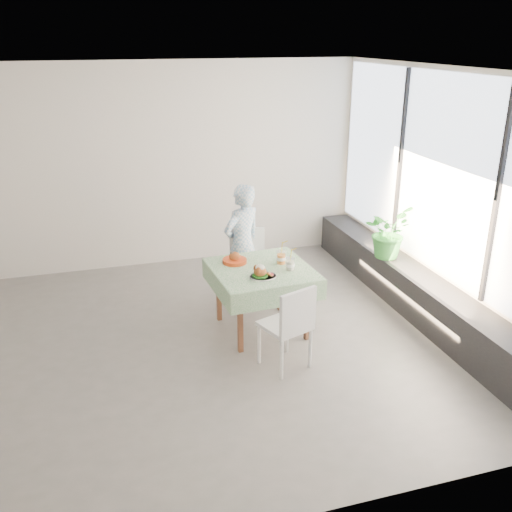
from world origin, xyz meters
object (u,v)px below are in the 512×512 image
object	(u,v)px
potted_plant	(388,232)
main_dish	(262,273)
chair_far	(248,281)
juice_cup_orange	(281,258)
cafe_table	(262,292)
chair_near	(286,342)
diner	(242,245)

from	to	relation	value
potted_plant	main_dish	bearing A→B (deg)	-158.90
chair_far	juice_cup_orange	size ratio (longest dim) A/B	3.02
cafe_table	main_dish	xyz separation A→B (m)	(-0.08, -0.24, 0.33)
cafe_table	chair_far	world-z (taller)	chair_far
cafe_table	chair_near	xyz separation A→B (m)	(0.00, -0.80, -0.19)
chair_near	main_dish	xyz separation A→B (m)	(-0.08, 0.56, 0.52)
chair_far	diner	world-z (taller)	diner
chair_near	juice_cup_orange	xyz separation A→B (m)	(0.24, 0.86, 0.54)
juice_cup_orange	potted_plant	size ratio (longest dim) A/B	0.46
diner	juice_cup_orange	size ratio (longest dim) A/B	4.94
main_dish	cafe_table	bearing A→B (deg)	72.16
chair_near	main_dish	world-z (taller)	same
chair_far	potted_plant	xyz separation A→B (m)	(1.73, -0.23, 0.55)
chair_far	diner	bearing A→B (deg)	139.21
potted_plant	diner	bearing A→B (deg)	171.09
main_dish	potted_plant	size ratio (longest dim) A/B	0.44
diner	main_dish	size ratio (longest dim) A/B	5.18
chair_far	diner	size ratio (longest dim) A/B	0.61
cafe_table	diner	size ratio (longest dim) A/B	0.74
chair_near	juice_cup_orange	world-z (taller)	juice_cup_orange
chair_far	juice_cup_orange	bearing A→B (deg)	-73.03
juice_cup_orange	potted_plant	distance (m)	1.59
cafe_table	diner	xyz separation A→B (m)	(-0.01, 0.76, 0.28)
main_dish	chair_far	bearing A→B (deg)	82.47
diner	main_dish	world-z (taller)	diner
chair_far	potted_plant	bearing A→B (deg)	-7.58
chair_near	potted_plant	xyz separation A→B (m)	(1.78, 1.27, 0.55)
potted_plant	chair_far	bearing A→B (deg)	172.42
chair_near	chair_far	bearing A→B (deg)	88.22
main_dish	diner	bearing A→B (deg)	86.15
chair_far	main_dish	bearing A→B (deg)	-97.53
main_dish	potted_plant	bearing A→B (deg)	21.10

